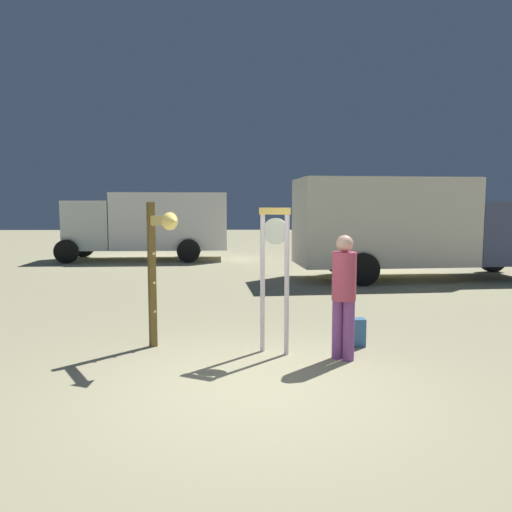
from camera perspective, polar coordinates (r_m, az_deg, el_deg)
The scene contains 7 objects.
ground_plane at distance 6.12m, azimuth -0.22°, elevation -15.13°, with size 80.00×80.00×0.00m, color tan.
standing_clock at distance 7.29m, azimuth 2.16°, elevation -1.02°, with size 0.45×0.28×2.16m.
arrow_sign at distance 7.47m, azimuth -10.99°, elevation 0.54°, with size 0.67×0.95×2.24m.
person_near_clock at distance 7.12m, azimuth 10.03°, elevation -3.93°, with size 0.34×0.34×1.78m.
backpack at distance 8.01m, azimuth 11.42°, elevation -8.58°, with size 0.26×0.23×0.43m.
box_truck_near at distance 15.54m, azimuth 16.94°, elevation 3.44°, with size 7.40×3.06×2.98m.
box_truck_far at distance 20.71m, azimuth -11.93°, elevation 3.78°, with size 6.67×2.85×2.70m.
Camera 1 is at (-0.14, -5.71, 2.18)m, focal length 34.90 mm.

